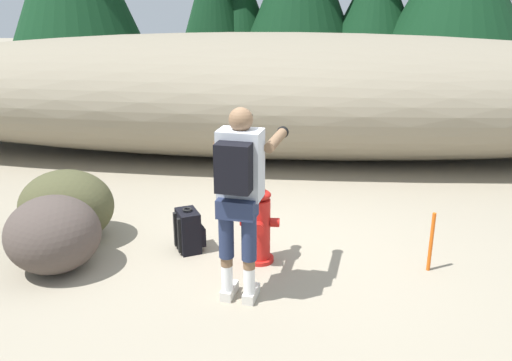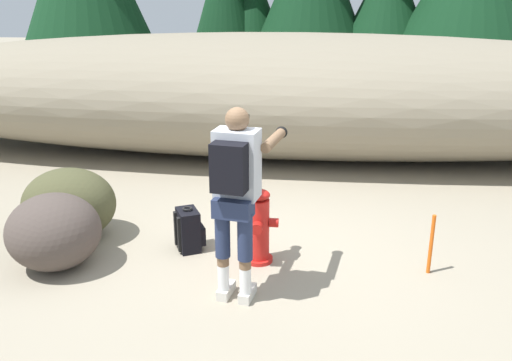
# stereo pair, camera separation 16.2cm
# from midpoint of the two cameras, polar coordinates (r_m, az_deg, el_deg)

# --- Properties ---
(ground_plane) EXTENTS (56.00, 56.00, 0.04)m
(ground_plane) POSITION_cam_midpoint_polar(r_m,az_deg,el_deg) (5.46, 0.98, -8.91)
(ground_plane) COLOR gray
(dirt_embankment) EXTENTS (16.02, 3.20, 1.98)m
(dirt_embankment) POSITION_cam_midpoint_polar(r_m,az_deg,el_deg) (8.90, 3.65, 9.01)
(dirt_embankment) COLOR gray
(dirt_embankment) RESTS_ON ground_plane
(fire_hydrant) EXTENTS (0.39, 0.34, 0.81)m
(fire_hydrant) POSITION_cam_midpoint_polar(r_m,az_deg,el_deg) (5.33, 1.16, -4.92)
(fire_hydrant) COLOR red
(fire_hydrant) RESTS_ON ground_plane
(utility_worker) EXTENTS (0.63, 1.02, 1.69)m
(utility_worker) POSITION_cam_midpoint_polar(r_m,az_deg,el_deg) (4.47, -1.03, -0.15)
(utility_worker) COLOR beige
(utility_worker) RESTS_ON ground_plane
(spare_backpack) EXTENTS (0.35, 0.36, 0.47)m
(spare_backpack) POSITION_cam_midpoint_polar(r_m,az_deg,el_deg) (5.67, -6.30, -5.25)
(spare_backpack) COLOR black
(spare_backpack) RESTS_ON ground_plane
(boulder_large) EXTENTS (1.07, 0.96, 0.79)m
(boulder_large) POSITION_cam_midpoint_polar(r_m,az_deg,el_deg) (6.15, -18.45, -2.39)
(boulder_large) COLOR #46462B
(boulder_large) RESTS_ON ground_plane
(boulder_mid) EXTENTS (1.05, 1.03, 0.74)m
(boulder_mid) POSITION_cam_midpoint_polar(r_m,az_deg,el_deg) (5.55, -19.82, -5.11)
(boulder_mid) COLOR #4A3F3A
(boulder_mid) RESTS_ON ground_plane
(survey_stake) EXTENTS (0.04, 0.04, 0.60)m
(survey_stake) POSITION_cam_midpoint_polar(r_m,az_deg,el_deg) (5.42, 18.86, -6.42)
(survey_stake) COLOR #E55914
(survey_stake) RESTS_ON ground_plane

